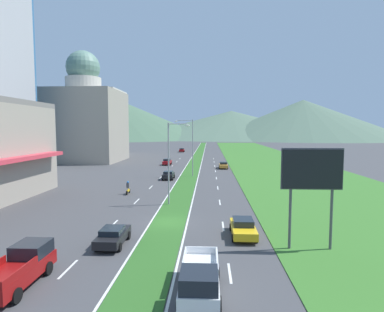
{
  "coord_description": "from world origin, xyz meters",
  "views": [
    {
      "loc": [
        3.82,
        -29.61,
        8.85
      ],
      "look_at": [
        0.41,
        32.78,
        3.61
      ],
      "focal_mm": 30.03,
      "sensor_mm": 36.0,
      "label": 1
    }
  ],
  "objects": [
    {
      "name": "ground_plane",
      "position": [
        0.0,
        0.0,
        0.0
      ],
      "size": [
        600.0,
        600.0,
        0.0
      ],
      "primitive_type": "plane",
      "color": "#424244"
    },
    {
      "name": "grass_median",
      "position": [
        0.0,
        60.0,
        0.03
      ],
      "size": [
        3.2,
        240.0,
        0.06
      ],
      "primitive_type": "cube",
      "color": "#2D6023",
      "rests_on": "ground_plane"
    },
    {
      "name": "grass_verge_right",
      "position": [
        20.6,
        60.0,
        0.03
      ],
      "size": [
        24.0,
        240.0,
        0.06
      ],
      "primitive_type": "cube",
      "color": "#387028",
      "rests_on": "ground_plane"
    },
    {
      "name": "lane_dash_left_1",
      "position": [
        -5.1,
        -10.4,
        0.01
      ],
      "size": [
        0.16,
        2.8,
        0.01
      ],
      "primitive_type": "cube",
      "color": "silver",
      "rests_on": "ground_plane"
    },
    {
      "name": "lane_dash_left_2",
      "position": [
        -5.1,
        -0.8,
        0.01
      ],
      "size": [
        0.16,
        2.8,
        0.01
      ],
      "primitive_type": "cube",
      "color": "silver",
      "rests_on": "ground_plane"
    },
    {
      "name": "lane_dash_left_3",
      "position": [
        -5.1,
        8.8,
        0.01
      ],
      "size": [
        0.16,
        2.8,
        0.01
      ],
      "primitive_type": "cube",
      "color": "silver",
      "rests_on": "ground_plane"
    },
    {
      "name": "lane_dash_left_4",
      "position": [
        -5.1,
        18.4,
        0.01
      ],
      "size": [
        0.16,
        2.8,
        0.01
      ],
      "primitive_type": "cube",
      "color": "silver",
      "rests_on": "ground_plane"
    },
    {
      "name": "lane_dash_left_5",
      "position": [
        -5.1,
        28.0,
        0.01
      ],
      "size": [
        0.16,
        2.8,
        0.01
      ],
      "primitive_type": "cube",
      "color": "silver",
      "rests_on": "ground_plane"
    },
    {
      "name": "lane_dash_left_6",
      "position": [
        -5.1,
        37.6,
        0.01
      ],
      "size": [
        0.16,
        2.8,
        0.01
      ],
      "primitive_type": "cube",
      "color": "silver",
      "rests_on": "ground_plane"
    },
    {
      "name": "lane_dash_left_7",
      "position": [
        -5.1,
        47.2,
        0.01
      ],
      "size": [
        0.16,
        2.8,
        0.01
      ],
      "primitive_type": "cube",
      "color": "silver",
      "rests_on": "ground_plane"
    },
    {
      "name": "lane_dash_left_8",
      "position": [
        -5.1,
        56.8,
        0.01
      ],
      "size": [
        0.16,
        2.8,
        0.01
      ],
      "primitive_type": "cube",
      "color": "silver",
      "rests_on": "ground_plane"
    },
    {
      "name": "lane_dash_left_9",
      "position": [
        -5.1,
        66.4,
        0.01
      ],
      "size": [
        0.16,
        2.8,
        0.01
      ],
      "primitive_type": "cube",
      "color": "silver",
      "rests_on": "ground_plane"
    },
    {
      "name": "lane_dash_right_1",
      "position": [
        5.1,
        -10.4,
        0.01
      ],
      "size": [
        0.16,
        2.8,
        0.01
      ],
      "primitive_type": "cube",
      "color": "silver",
      "rests_on": "ground_plane"
    },
    {
      "name": "lane_dash_right_2",
      "position": [
        5.1,
        -0.8,
        0.01
      ],
      "size": [
        0.16,
        2.8,
        0.01
      ],
      "primitive_type": "cube",
      "color": "silver",
      "rests_on": "ground_plane"
    },
    {
      "name": "lane_dash_right_3",
      "position": [
        5.1,
        8.8,
        0.01
      ],
      "size": [
        0.16,
        2.8,
        0.01
      ],
      "primitive_type": "cube",
      "color": "silver",
      "rests_on": "ground_plane"
    },
    {
      "name": "lane_dash_right_4",
      "position": [
        5.1,
        18.4,
        0.01
      ],
      "size": [
        0.16,
        2.8,
        0.01
      ],
      "primitive_type": "cube",
      "color": "silver",
      "rests_on": "ground_plane"
    },
    {
      "name": "lane_dash_right_5",
      "position": [
        5.1,
        28.0,
        0.01
      ],
      "size": [
        0.16,
        2.8,
        0.01
      ],
      "primitive_type": "cube",
      "color": "silver",
      "rests_on": "ground_plane"
    },
    {
      "name": "lane_dash_right_6",
      "position": [
        5.1,
        37.6,
        0.01
      ],
      "size": [
        0.16,
        2.8,
        0.01
      ],
      "primitive_type": "cube",
      "color": "silver",
      "rests_on": "ground_plane"
    },
    {
      "name": "lane_dash_right_7",
      "position": [
        5.1,
        47.2,
        0.01
      ],
      "size": [
        0.16,
        2.8,
        0.01
      ],
      "primitive_type": "cube",
      "color": "silver",
      "rests_on": "ground_plane"
    },
    {
      "name": "lane_dash_right_8",
      "position": [
        5.1,
        56.8,
        0.01
      ],
      "size": [
        0.16,
        2.8,
        0.01
      ],
      "primitive_type": "cube",
      "color": "silver",
      "rests_on": "ground_plane"
    },
    {
      "name": "lane_dash_right_9",
      "position": [
        5.1,
        66.4,
        0.01
      ],
      "size": [
        0.16,
        2.8,
        0.01
      ],
      "primitive_type": "cube",
      "color": "silver",
      "rests_on": "ground_plane"
    },
    {
      "name": "edge_line_median_left",
      "position": [
        -1.75,
        60.0,
        0.01
      ],
      "size": [
        0.16,
        240.0,
        0.01
      ],
      "primitive_type": "cube",
      "color": "silver",
      "rests_on": "ground_plane"
    },
    {
      "name": "edge_line_median_right",
      "position": [
        1.75,
        60.0,
        0.01
      ],
      "size": [
        0.16,
        240.0,
        0.01
      ],
      "primitive_type": "cube",
      "color": "silver",
      "rests_on": "ground_plane"
    },
    {
      "name": "domed_building",
      "position": [
        -30.61,
        57.46,
        11.42
      ],
      "size": [
        19.66,
        19.66,
        30.04
      ],
      "color": "#9E9384",
      "rests_on": "ground_plane"
    },
    {
      "name": "midrise_colored",
      "position": [
        -35.17,
        79.32,
        11.06
      ],
      "size": [
        17.38,
        17.38,
        22.11
      ],
      "primitive_type": "cube",
      "color": "beige",
      "rests_on": "ground_plane"
    },
    {
      "name": "hill_far_left",
      "position": [
        -92.88,
        270.17,
        20.32
      ],
      "size": [
        196.6,
        196.6,
        40.64
      ],
      "primitive_type": "cone",
      "color": "#47664C",
      "rests_on": "ground_plane"
    },
    {
      "name": "hill_far_center",
      "position": [
        25.71,
        298.11,
        13.6
      ],
      "size": [
        207.77,
        207.77,
        27.2
      ],
      "primitive_type": "cone",
      "color": "#516B56",
      "rests_on": "ground_plane"
    },
    {
      "name": "hill_far_right",
      "position": [
        86.94,
        263.37,
        17.43
      ],
      "size": [
        173.68,
        173.68,
        34.86
      ],
      "primitive_type": "cone",
      "color": "#516B56",
      "rests_on": "ground_plane"
    },
    {
      "name": "street_lamp_near",
      "position": [
        -0.67,
        7.29,
        5.47
      ],
      "size": [
        2.58,
        0.41,
        9.61
      ],
      "color": "#99999E",
      "rests_on": "ground_plane"
    },
    {
      "name": "street_lamp_mid",
      "position": [
        0.34,
        29.96,
        6.09
      ],
      "size": [
        3.42,
        0.51,
        10.63
      ],
      "color": "#99999E",
      "rests_on": "ground_plane"
    },
    {
      "name": "billboard_roadside",
      "position": [
        11.23,
        -6.21,
        5.58
      ],
      "size": [
        4.43,
        0.28,
        7.5
      ],
      "color": "#4C4C51",
      "rests_on": "ground_plane"
    },
    {
      "name": "car_0",
      "position": [
        -3.53,
        -6.06,
        0.72
      ],
      "size": [
        1.95,
        4.21,
        1.39
      ],
      "rotation": [
        0.0,
        0.0,
        1.57
      ],
      "color": "black",
      "rests_on": "ground_plane"
    },
    {
      "name": "car_1",
      "position": [
        -3.43,
        26.42,
        0.75
      ],
      "size": [
        1.97,
        4.17,
        1.45
      ],
      "rotation": [
        0.0,
        0.0,
        1.57
      ],
      "color": "black",
      "rests_on": "ground_plane"
    },
    {
      "name": "car_2",
      "position": [
        -6.9,
        94.13,
        0.75
      ],
      "size": [
        1.98,
        4.09,
        1.48
      ],
      "rotation": [
        0.0,
        0.0,
        1.57
      ],
      "color": "maroon",
      "rests_on": "ground_plane"
    },
    {
      "name": "car_3",
      "position": [
        -6.66,
        49.0,
        0.78
      ],
      "size": [
        2.02,
        4.28,
        1.55
      ],
      "rotation": [
        0.0,
        0.0,
        1.57
      ],
      "color": "maroon",
      "rests_on": "ground_plane"
    },
    {
      "name": "car_4",
      "position": [
        6.97,
        42.58,
        0.75
      ],
      "size": [
        1.99,
        4.57,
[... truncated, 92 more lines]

